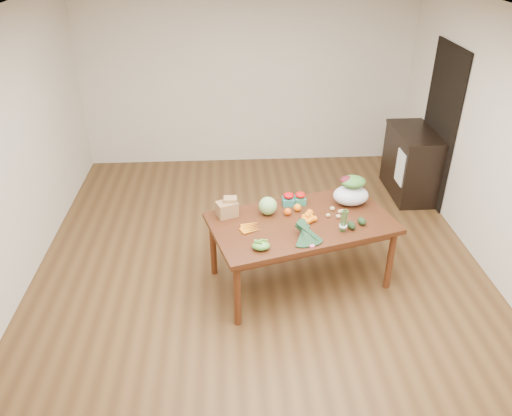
{
  "coord_description": "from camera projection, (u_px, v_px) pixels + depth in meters",
  "views": [
    {
      "loc": [
        -0.32,
        -4.48,
        3.39
      ],
      "look_at": [
        -0.05,
        0.0,
        0.81
      ],
      "focal_mm": 35.0,
      "sensor_mm": 36.0,
      "label": 1
    }
  ],
  "objects": [
    {
      "name": "asparagus_bundle",
      "position": [
        344.0,
        221.0,
        4.83
      ],
      "size": [
        0.11,
        0.13,
        0.26
      ],
      "primitive_type": null,
      "rotation": [
        0.15,
        0.0,
        0.28
      ],
      "color": "#46813B",
      "rests_on": "dining_table"
    },
    {
      "name": "strawberry_basket_b",
      "position": [
        300.0,
        199.0,
        5.35
      ],
      "size": [
        0.15,
        0.15,
        0.11
      ],
      "primitive_type": null,
      "rotation": [
        0.0,
        0.0,
        0.28
      ],
      "color": "#AE180B",
      "rests_on": "dining_table"
    },
    {
      "name": "floor",
      "position": [
        260.0,
        270.0,
        5.59
      ],
      "size": [
        6.0,
        6.0,
        0.0
      ],
      "primitive_type": "plane",
      "color": "brown",
      "rests_on": "ground"
    },
    {
      "name": "dish_towel",
      "position": [
        400.0,
        168.0,
        6.63
      ],
      "size": [
        0.02,
        0.28,
        0.45
      ],
      "primitive_type": "cube",
      "color": "white",
      "rests_on": "cabinet"
    },
    {
      "name": "ceiling",
      "position": [
        262.0,
        15.0,
        4.24
      ],
      "size": [
        5.0,
        6.0,
        0.02
      ],
      "primitive_type": "cube",
      "color": "white",
      "rests_on": "room_walls"
    },
    {
      "name": "potato_a",
      "position": [
        328.0,
        215.0,
        5.12
      ],
      "size": [
        0.05,
        0.04,
        0.04
      ],
      "primitive_type": "ellipsoid",
      "color": "tan",
      "rests_on": "dining_table"
    },
    {
      "name": "kale_bunch",
      "position": [
        308.0,
        234.0,
        4.7
      ],
      "size": [
        0.42,
        0.47,
        0.16
      ],
      "primitive_type": null,
      "rotation": [
        0.0,
        0.0,
        0.28
      ],
      "color": "black",
      "rests_on": "dining_table"
    },
    {
      "name": "salad_bag",
      "position": [
        351.0,
        192.0,
        5.3
      ],
      "size": [
        0.44,
        0.38,
        0.29
      ],
      "primitive_type": null,
      "rotation": [
        0.0,
        0.0,
        0.28
      ],
      "color": "silver",
      "rests_on": "dining_table"
    },
    {
      "name": "avocado_a",
      "position": [
        351.0,
        225.0,
        4.92
      ],
      "size": [
        0.1,
        0.13,
        0.07
      ],
      "primitive_type": "ellipsoid",
      "rotation": [
        0.0,
        0.0,
        0.3
      ],
      "color": "black",
      "rests_on": "dining_table"
    },
    {
      "name": "strawberry_basket_a",
      "position": [
        288.0,
        200.0,
        5.33
      ],
      "size": [
        0.15,
        0.15,
        0.11
      ],
      "primitive_type": null,
      "rotation": [
        0.0,
        0.0,
        0.28
      ],
      "color": "red",
      "rests_on": "dining_table"
    },
    {
      "name": "potato_b",
      "position": [
        338.0,
        216.0,
        5.1
      ],
      "size": [
        0.05,
        0.05,
        0.05
      ],
      "primitive_type": "ellipsoid",
      "color": "tan",
      "rests_on": "dining_table"
    },
    {
      "name": "orange_a",
      "position": [
        288.0,
        212.0,
        5.15
      ],
      "size": [
        0.08,
        0.08,
        0.08
      ],
      "primitive_type": "sphere",
      "color": "orange",
      "rests_on": "dining_table"
    },
    {
      "name": "cabinet",
      "position": [
        411.0,
        163.0,
        6.95
      ],
      "size": [
        0.52,
        1.02,
        0.94
      ],
      "primitive_type": "cube",
      "color": "black",
      "rests_on": "floor"
    },
    {
      "name": "orange_c",
      "position": [
        310.0,
        213.0,
        5.13
      ],
      "size": [
        0.08,
        0.08,
        0.08
      ],
      "primitive_type": "sphere",
      "color": "orange",
      "rests_on": "dining_table"
    },
    {
      "name": "carrots",
      "position": [
        251.0,
        227.0,
        4.93
      ],
      "size": [
        0.26,
        0.24,
        0.03
      ],
      "primitive_type": null,
      "rotation": [
        0.0,
        0.0,
        0.28
      ],
      "color": "orange",
      "rests_on": "dining_table"
    },
    {
      "name": "cabbage",
      "position": [
        268.0,
        206.0,
        5.14
      ],
      "size": [
        0.19,
        0.19,
        0.19
      ],
      "primitive_type": "sphere",
      "color": "#80B266",
      "rests_on": "dining_table"
    },
    {
      "name": "snap_pea_bag",
      "position": [
        261.0,
        246.0,
        4.61
      ],
      "size": [
        0.17,
        0.13,
        0.08
      ],
      "primitive_type": "ellipsoid",
      "color": "#499933",
      "rests_on": "dining_table"
    },
    {
      "name": "mandarin_cluster",
      "position": [
        308.0,
        217.0,
        5.04
      ],
      "size": [
        0.22,
        0.22,
        0.1
      ],
      "primitive_type": null,
      "rotation": [
        0.0,
        0.0,
        0.28
      ],
      "color": "orange",
      "rests_on": "dining_table"
    },
    {
      "name": "orange_b",
      "position": [
        297.0,
        208.0,
        5.22
      ],
      "size": [
        0.08,
        0.08,
        0.08
      ],
      "primitive_type": "sphere",
      "color": "#FD570F",
      "rests_on": "dining_table"
    },
    {
      "name": "potato_d",
      "position": [
        332.0,
        209.0,
        5.24
      ],
      "size": [
        0.05,
        0.05,
        0.04
      ],
      "primitive_type": "ellipsoid",
      "color": "#CDB876",
      "rests_on": "dining_table"
    },
    {
      "name": "room_walls",
      "position": [
        261.0,
        160.0,
        4.91
      ],
      "size": [
        5.02,
        6.02,
        2.7
      ],
      "color": "silver",
      "rests_on": "floor"
    },
    {
      "name": "avocado_b",
      "position": [
        362.0,
        221.0,
        4.99
      ],
      "size": [
        0.1,
        0.13,
        0.07
      ],
      "primitive_type": "ellipsoid",
      "rotation": [
        0.0,
        0.0,
        0.3
      ],
      "color": "black",
      "rests_on": "dining_table"
    },
    {
      "name": "dining_table",
      "position": [
        300.0,
        251.0,
        5.25
      ],
      "size": [
        2.03,
        1.48,
        0.75
      ],
      "primitive_type": "cube",
      "rotation": [
        0.0,
        0.0,
        0.28
      ],
      "color": "#4C2311",
      "rests_on": "floor"
    },
    {
      "name": "potato_e",
      "position": [
        342.0,
        211.0,
        5.19
      ],
      "size": [
        0.05,
        0.04,
        0.04
      ],
      "primitive_type": "ellipsoid",
      "color": "#D2C279",
      "rests_on": "dining_table"
    },
    {
      "name": "potato_c",
      "position": [
        340.0,
        212.0,
        5.18
      ],
      "size": [
        0.05,
        0.05,
        0.04
      ],
      "primitive_type": "ellipsoid",
      "color": "tan",
      "rests_on": "dining_table"
    },
    {
      "name": "doorway_dark",
      "position": [
        439.0,
        126.0,
        6.58
      ],
      "size": [
        0.02,
        1.0,
        2.1
      ],
      "primitive_type": "cube",
      "color": "black",
      "rests_on": "floor"
    },
    {
      "name": "paper_bag",
      "position": [
        227.0,
        208.0,
        5.11
      ],
      "size": [
        0.32,
        0.29,
        0.19
      ],
      "primitive_type": null,
      "rotation": [
        0.0,
        0.0,
        0.28
      ],
      "color": "olive",
      "rests_on": "dining_table"
    }
  ]
}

